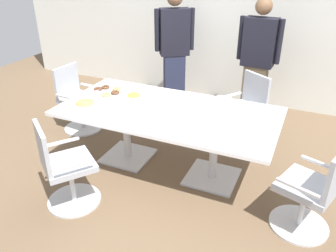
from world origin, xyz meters
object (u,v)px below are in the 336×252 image
object	(u,v)px
conference_table	(168,120)
office_chair_3	(64,170)
office_chair_0	(312,194)
donut_platter	(106,91)
office_chair_1	(245,113)
office_chair_2	(78,102)
snack_bowl_cookies	(86,105)
person_standing_0	(174,49)
napkin_pile	(222,102)
person_standing_1	(257,60)
snack_bowl_chips_yellow	(134,97)
plate_stack	(166,117)

from	to	relation	value
conference_table	office_chair_3	size ratio (longest dim) A/B	2.64
office_chair_0	donut_platter	distance (m)	2.56
conference_table	donut_platter	world-z (taller)	donut_platter
office_chair_1	office_chair_2	distance (m)	2.32
office_chair_2	office_chair_3	distance (m)	1.69
office_chair_1	snack_bowl_cookies	xyz separation A→B (m)	(-1.48, -1.39, 0.40)
office_chair_0	person_standing_0	xyz separation A→B (m)	(-2.22, 2.11, 0.55)
snack_bowl_cookies	napkin_pile	distance (m)	1.52
person_standing_0	person_standing_1	world-z (taller)	person_standing_0
office_chair_0	office_chair_1	distance (m)	1.70
snack_bowl_chips_yellow	donut_platter	world-z (taller)	snack_bowl_chips_yellow
person_standing_1	plate_stack	size ratio (longest dim) A/B	8.46
snack_bowl_chips_yellow	snack_bowl_cookies	bearing A→B (deg)	-131.37
office_chair_2	snack_bowl_chips_yellow	world-z (taller)	office_chair_2
conference_table	napkin_pile	xyz separation A→B (m)	(0.51, 0.35, 0.17)
office_chair_1	napkin_pile	distance (m)	0.78
plate_stack	conference_table	bearing A→B (deg)	108.85
snack_bowl_cookies	napkin_pile	bearing A→B (deg)	28.57
donut_platter	plate_stack	world-z (taller)	donut_platter
office_chair_2	snack_bowl_cookies	xyz separation A→B (m)	(0.76, -0.78, 0.40)
office_chair_0	person_standing_1	distance (m)	2.39
office_chair_0	plate_stack	xyz separation A→B (m)	(-1.50, 0.21, 0.36)
person_standing_0	snack_bowl_cookies	size ratio (longest dim) A/B	7.69
office_chair_0	donut_platter	xyz separation A→B (m)	(-2.47, 0.57, 0.36)
office_chair_2	snack_bowl_chips_yellow	bearing A→B (deg)	77.44
office_chair_3	office_chair_2	bearing A→B (deg)	159.75
person_standing_0	office_chair_1	bearing A→B (deg)	119.06
person_standing_1	person_standing_0	bearing A→B (deg)	4.65
donut_platter	person_standing_0	bearing A→B (deg)	80.65
person_standing_1	office_chair_1	bearing A→B (deg)	96.15
conference_table	napkin_pile	world-z (taller)	napkin_pile
person_standing_1	napkin_pile	world-z (taller)	person_standing_1
office_chair_0	office_chair_1	xyz separation A→B (m)	(-0.92, 1.43, 0.00)
conference_table	office_chair_3	world-z (taller)	office_chair_3
office_chair_0	plate_stack	bearing A→B (deg)	101.58
office_chair_0	napkin_pile	world-z (taller)	office_chair_0
person_standing_1	donut_platter	distance (m)	2.19
person_standing_1	donut_platter	xyz separation A→B (m)	(-1.52, -1.56, -0.16)
office_chair_0	office_chair_2	bearing A→B (deg)	94.79
office_chair_0	snack_bowl_cookies	world-z (taller)	office_chair_0
office_chair_0	office_chair_3	distance (m)	2.32
napkin_pile	snack_bowl_chips_yellow	bearing A→B (deg)	-162.35
person_standing_0	snack_bowl_chips_yellow	bearing A→B (deg)	63.04
conference_table	plate_stack	xyz separation A→B (m)	(0.07, -0.21, 0.14)
office_chair_3	donut_platter	xyz separation A→B (m)	(-0.24, 1.17, 0.36)
person_standing_1	office_chair_2	bearing A→B (deg)	34.20
donut_platter	plate_stack	bearing A→B (deg)	-20.50
office_chair_1	snack_bowl_cookies	bearing A→B (deg)	77.76
office_chair_2	napkin_pile	size ratio (longest dim) A/B	5.48
office_chair_0	office_chair_3	world-z (taller)	same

